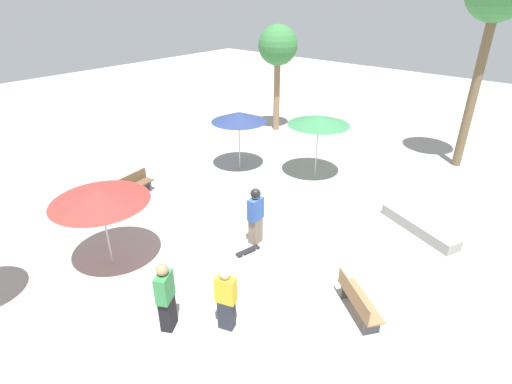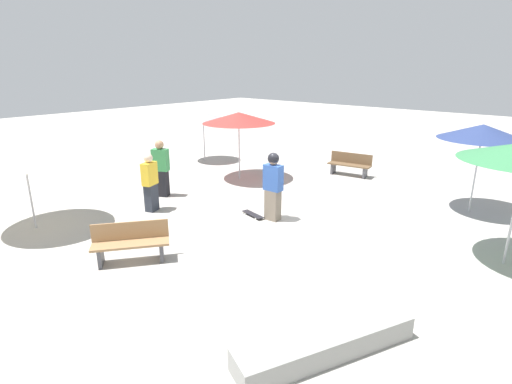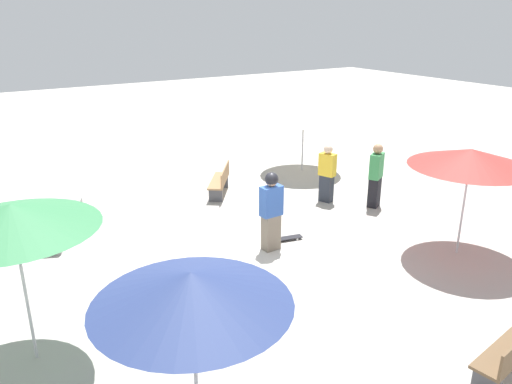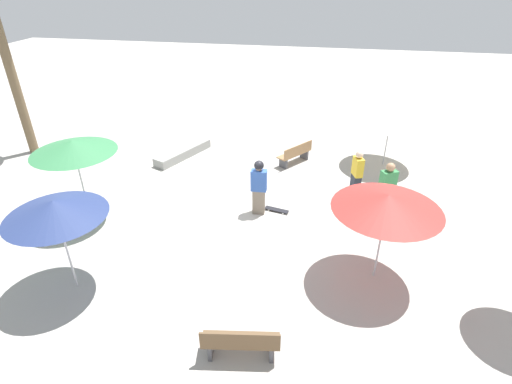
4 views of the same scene
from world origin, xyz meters
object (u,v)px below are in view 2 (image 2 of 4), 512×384
Objects in this scene: bench_far at (350,164)px; shade_umbrella_navy at (483,132)px; shade_umbrella_grey at (203,116)px; bench_near at (131,243)px; shade_umbrella_red at (239,118)px; bystander_watching at (150,183)px; concrete_ledge at (326,343)px; skateboard at (253,214)px; skater_main at (273,184)px; shade_umbrella_cream at (23,153)px; bystander_far at (161,169)px.

shade_umbrella_navy is at bearing 155.35° from bench_far.
bench_near is at bearing 128.43° from shade_umbrella_grey.
shade_umbrella_red is 1.55× the size of bystander_watching.
concrete_ledge is 1.33× the size of shade_umbrella_grey.
skateboard is 6.64m from shade_umbrella_navy.
shade_umbrella_navy is (-7.39, -1.80, 0.06)m from shade_umbrella_red.
skater_main is 7.58m from shade_umbrella_grey.
bench_far is at bearing -76.71° from skateboard.
bench_far is at bearing -110.09° from shade_umbrella_cream.
bystander_far reaches higher than concrete_ledge.
shade_umbrella_red reaches higher than skater_main.
shade_umbrella_cream is 1.49× the size of bystander_far.
shade_umbrella_navy reaches higher than skater_main.
shade_umbrella_grey is at bearing -30.54° from skater_main.
shade_umbrella_navy is at bearing -133.27° from shade_umbrella_cream.
shade_umbrella_grey is at bearing -18.84° from skateboard.
skateboard is 6.00m from shade_umbrella_cream.
shade_umbrella_navy reaches higher than shade_umbrella_cream.
skateboard is at bearing 148.65° from shade_umbrella_grey.
bystander_watching is (2.52, 1.56, 0.78)m from skateboard.
shade_umbrella_red is at bearing -96.51° from shade_umbrella_cream.
bystander_far reaches higher than bystander_watching.
shade_umbrella_cream is at bearing 61.00° from bench_far.
shade_umbrella_navy reaches higher than bystander_far.
skater_main is at bearing 145.42° from shade_umbrella_red.
shade_umbrella_cream reaches higher than shade_umbrella_grey.
skater_main reaches higher than bystander_watching.
skater_main reaches higher than bench_near.
bystander_watching is (6.98, -1.92, 0.66)m from concrete_ledge.
bystander_watching is at bearing -96.33° from bench_near.
bench_near is 0.94× the size of bench_far.
shade_umbrella_red is (2.86, 3.07, 1.82)m from bench_far.
shade_umbrella_cream is at bearing 46.73° from shade_umbrella_navy.
bystander_watching is (-0.42, 4.15, -1.40)m from shade_umbrella_red.
shade_umbrella_red reaches higher than concrete_ledge.
skater_main is 3.54m from bystander_watching.
bench_near is (4.68, 0.22, 0.24)m from concrete_ledge.
skater_main is 6.27m from shade_umbrella_cream.
shade_umbrella_navy is at bearing -122.95° from skateboard.
skateboard is 0.32× the size of shade_umbrella_red.
shade_umbrella_grey is (6.08, -3.70, 1.91)m from skateboard.
shade_umbrella_navy is 1.49× the size of bystander_watching.
shade_umbrella_cream reaches higher than skateboard.
bench_near is at bearing 113.45° from shade_umbrella_red.
shade_umbrella_red reaches higher than bench_near.
shade_umbrella_cream is at bearing 61.65° from skateboard.
shade_umbrella_navy is (0.01, -7.86, 2.12)m from concrete_ledge.
skater_main is at bearing -43.11° from concrete_ledge.
bench_far is at bearing -85.91° from skater_main.
shade_umbrella_cream is 3.93m from bystander_far.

